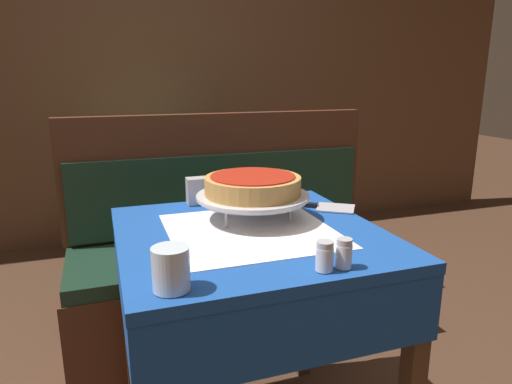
% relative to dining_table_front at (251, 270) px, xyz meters
% --- Properties ---
extents(dining_table_front, '(0.73, 0.73, 0.76)m').
position_rel_dining_table_front_xyz_m(dining_table_front, '(0.00, 0.00, 0.00)').
color(dining_table_front, '#194799').
rests_on(dining_table_front, ground_plane).
extents(dining_table_rear, '(0.69, 0.69, 0.76)m').
position_rel_dining_table_front_xyz_m(dining_table_rear, '(-0.05, 1.72, 0.01)').
color(dining_table_rear, '#1E6B33').
rests_on(dining_table_rear, ground_plane).
extents(booth_bench, '(1.44, 0.51, 1.02)m').
position_rel_dining_table_front_xyz_m(booth_bench, '(0.15, 0.71, -0.34)').
color(booth_bench, '#4C2819').
rests_on(booth_bench, ground_plane).
extents(back_wall_panel, '(6.00, 0.04, 2.40)m').
position_rel_dining_table_front_xyz_m(back_wall_panel, '(0.00, 2.23, 0.56)').
color(back_wall_panel, brown).
rests_on(back_wall_panel, ground_plane).
extents(pizza_pan_stand, '(0.34, 0.34, 0.08)m').
position_rel_dining_table_front_xyz_m(pizza_pan_stand, '(0.04, 0.10, 0.19)').
color(pizza_pan_stand, '#ADADB2').
rests_on(pizza_pan_stand, dining_table_front).
extents(deep_dish_pizza, '(0.29, 0.29, 0.06)m').
position_rel_dining_table_front_xyz_m(deep_dish_pizza, '(0.04, 0.10, 0.23)').
color(deep_dish_pizza, '#C68E47').
rests_on(deep_dish_pizza, pizza_pan_stand).
extents(pizza_server, '(0.26, 0.20, 0.01)m').
position_rel_dining_table_front_xyz_m(pizza_server, '(0.28, 0.15, 0.13)').
color(pizza_server, '#BCBCC1').
rests_on(pizza_server, dining_table_front).
extents(water_glass_near, '(0.08, 0.08, 0.09)m').
position_rel_dining_table_front_xyz_m(water_glass_near, '(-0.27, -0.30, 0.17)').
color(water_glass_near, silver).
rests_on(water_glass_near, dining_table_front).
extents(salt_shaker, '(0.04, 0.04, 0.07)m').
position_rel_dining_table_front_xyz_m(salt_shaker, '(0.07, -0.31, 0.16)').
color(salt_shaker, silver).
rests_on(salt_shaker, dining_table_front).
extents(pepper_shaker, '(0.04, 0.04, 0.07)m').
position_rel_dining_table_front_xyz_m(pepper_shaker, '(0.12, -0.31, 0.16)').
color(pepper_shaker, silver).
rests_on(pepper_shaker, dining_table_front).
extents(napkin_holder, '(0.10, 0.05, 0.09)m').
position_rel_dining_table_front_xyz_m(napkin_holder, '(-0.07, 0.32, 0.17)').
color(napkin_holder, '#B2B2B7').
rests_on(napkin_holder, dining_table_front).
extents(condiment_caddy, '(0.13, 0.13, 0.14)m').
position_rel_dining_table_front_xyz_m(condiment_caddy, '(0.04, 1.79, 0.15)').
color(condiment_caddy, black).
rests_on(condiment_caddy, dining_table_rear).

